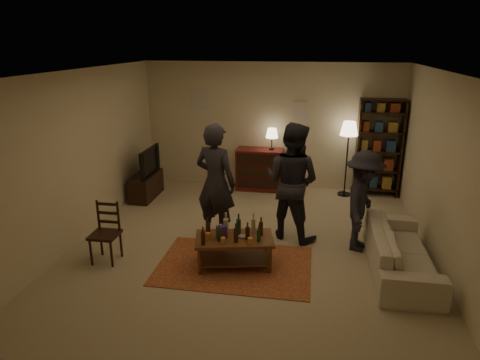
% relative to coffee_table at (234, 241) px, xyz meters
% --- Properties ---
extents(floor, '(6.00, 6.00, 0.00)m').
position_rel_coffee_table_xyz_m(floor, '(0.13, 0.69, -0.40)').
color(floor, '#C6B793').
rests_on(floor, ground).
extents(room_shell, '(6.00, 6.00, 6.00)m').
position_rel_coffee_table_xyz_m(room_shell, '(-0.52, 3.67, 1.41)').
color(room_shell, beige).
rests_on(room_shell, ground).
extents(rug, '(2.20, 1.50, 0.01)m').
position_rel_coffee_table_xyz_m(rug, '(0.01, -0.00, -0.39)').
color(rug, maroon).
rests_on(rug, ground).
extents(coffee_table, '(1.20, 0.82, 0.79)m').
position_rel_coffee_table_xyz_m(coffee_table, '(0.00, 0.00, 0.00)').
color(coffee_table, brown).
rests_on(coffee_table, ground).
extents(dining_chair, '(0.39, 0.39, 0.90)m').
position_rel_coffee_table_xyz_m(dining_chair, '(-1.89, -0.12, 0.07)').
color(dining_chair, black).
rests_on(dining_chair, ground).
extents(tv_stand, '(0.40, 1.00, 1.06)m').
position_rel_coffee_table_xyz_m(tv_stand, '(-2.31, 2.49, -0.01)').
color(tv_stand, black).
rests_on(tv_stand, ground).
extents(dresser, '(1.00, 0.50, 1.36)m').
position_rel_coffee_table_xyz_m(dresser, '(-0.06, 3.40, 0.08)').
color(dresser, maroon).
rests_on(dresser, ground).
extents(bookshelf, '(0.90, 0.34, 2.02)m').
position_rel_coffee_table_xyz_m(bookshelf, '(2.38, 3.47, 0.63)').
color(bookshelf, black).
rests_on(bookshelf, ground).
extents(floor_lamp, '(0.36, 0.36, 1.57)m').
position_rel_coffee_table_xyz_m(floor_lamp, '(1.75, 3.34, 0.92)').
color(floor_lamp, black).
rests_on(floor_lamp, ground).
extents(sofa, '(0.81, 2.08, 0.61)m').
position_rel_coffee_table_xyz_m(sofa, '(2.33, 0.29, -0.10)').
color(sofa, beige).
rests_on(sofa, ground).
extents(person_left, '(0.81, 0.66, 1.92)m').
position_rel_coffee_table_xyz_m(person_left, '(-0.46, 0.87, 0.56)').
color(person_left, '#24232A').
rests_on(person_left, ground).
extents(person_right, '(1.15, 1.05, 1.92)m').
position_rel_coffee_table_xyz_m(person_right, '(0.74, 1.13, 0.56)').
color(person_right, '#24232A').
rests_on(person_right, ground).
extents(person_by_sofa, '(0.82, 1.13, 1.58)m').
position_rel_coffee_table_xyz_m(person_by_sofa, '(1.83, 0.87, 0.39)').
color(person_by_sofa, '#222229').
rests_on(person_by_sofa, ground).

